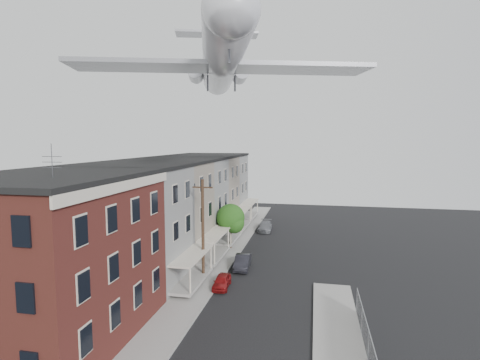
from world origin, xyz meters
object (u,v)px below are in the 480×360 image
(car_near, at_px, (222,281))
(car_mid, at_px, (242,262))
(utility_pole, at_px, (203,229))
(car_far, at_px, (265,226))
(street_tree, at_px, (232,219))
(airplane, at_px, (221,59))

(car_near, bearing_deg, car_mid, 78.04)
(utility_pole, distance_m, car_far, 20.01)
(car_mid, bearing_deg, street_tree, 107.56)
(street_tree, relative_size, car_mid, 1.32)
(car_far, bearing_deg, car_near, -95.23)
(street_tree, distance_m, car_mid, 7.21)
(car_far, height_order, airplane, airplane)
(street_tree, bearing_deg, utility_pole, -91.89)
(car_far, distance_m, airplane, 25.35)
(car_far, xyz_separation_m, airplane, (-1.83, -16.82, 18.88))
(utility_pole, relative_size, car_near, 2.85)
(car_near, bearing_deg, airplane, 100.29)
(utility_pole, xyz_separation_m, street_tree, (0.33, 9.92, -1.22))
(utility_pole, height_order, car_near, utility_pole)
(utility_pole, distance_m, street_tree, 10.00)
(street_tree, relative_size, airplane, 0.18)
(car_far, relative_size, airplane, 0.15)
(car_mid, relative_size, airplane, 0.14)
(car_mid, height_order, car_far, car_mid)
(car_mid, bearing_deg, airplane, -149.06)
(street_tree, xyz_separation_m, airplane, (0.77, -7.37, 16.06))
(car_near, bearing_deg, car_far, 84.39)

